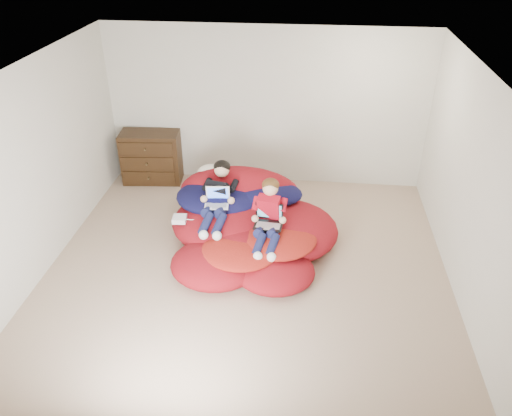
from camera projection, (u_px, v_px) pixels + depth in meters
The scene contains 9 objects.
room_shell at pixel (246, 256), 6.18m from camera, with size 5.10×5.10×2.77m.
dresser at pixel (152, 157), 8.16m from camera, with size 0.98×0.57×0.85m.
beanbag_pile at pixel (247, 225), 6.71m from camera, with size 2.28×2.26×0.85m.
cream_pillow at pixel (212, 174), 7.22m from camera, with size 0.43×0.27×0.27m, color beige.
older_boy at pixel (219, 194), 6.65m from camera, with size 0.38×1.14×0.62m.
younger_boy at pixel (269, 214), 6.24m from camera, with size 0.36×0.90×0.72m.
laptop_white at pixel (217, 200), 6.57m from camera, with size 0.33×0.29×0.23m.
laptop_black at pixel (269, 219), 6.27m from camera, with size 0.37×0.31×0.26m.
power_adapter at pixel (180, 219), 6.54m from camera, with size 0.18×0.18×0.07m, color white.
Camera 1 is at (0.66, -4.94, 3.92)m, focal length 35.00 mm.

